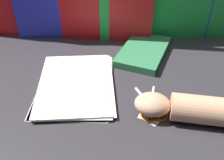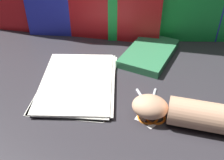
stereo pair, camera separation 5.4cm
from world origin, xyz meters
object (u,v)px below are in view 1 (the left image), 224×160
book_closed (144,51)px  hand_forearm (194,109)px  paper_stack (76,84)px  scissors (152,109)px

book_closed → hand_forearm: 0.36m
paper_stack → scissors: bearing=-25.2°
book_closed → hand_forearm: size_ratio=0.96×
paper_stack → scissors: (0.23, -0.11, -0.00)m
book_closed → scissors: 0.31m
paper_stack → hand_forearm: bearing=-23.5°
paper_stack → scissors: paper_stack is taller
paper_stack → book_closed: book_closed is taller
scissors → paper_stack: bearing=154.8°
paper_stack → book_closed: bearing=40.6°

